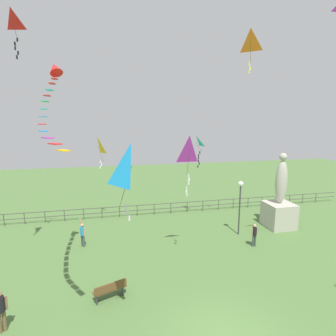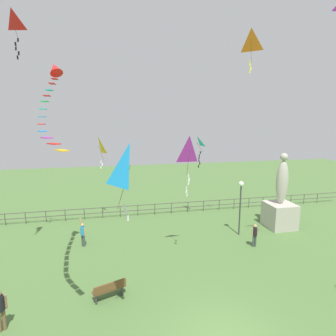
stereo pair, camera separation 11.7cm
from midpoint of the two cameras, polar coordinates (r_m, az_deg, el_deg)
The scene contains 14 objects.
statue_monument at distance 22.04m, azimuth 22.97°, elevation -7.63°, with size 1.98×1.98×5.69m.
lamppost at distance 19.34m, azimuth 15.42°, elevation -5.70°, with size 0.36×0.36×3.90m.
park_bench at distance 13.60m, azimuth -12.12°, elevation -23.99°, with size 1.55×0.89×0.85m.
person_0 at distance 18.46m, azimuth -17.54°, elevation -13.06°, with size 0.37×0.43×1.82m.
person_1 at distance 13.17m, azimuth -32.00°, elevation -24.01°, with size 0.44×0.34×1.70m.
person_2 at distance 18.49m, azimuth 18.22°, elevation -13.23°, with size 0.45×0.28×1.50m.
kite_0 at distance 21.38m, azimuth -14.51°, elevation 4.51°, with size 0.83×0.92×2.50m.
kite_1 at distance 20.09m, azimuth 17.46°, elevation 24.57°, with size 1.12×1.06×2.79m.
kite_3 at distance 14.59m, azimuth 4.82°, elevation 3.39°, with size 0.90×0.74×3.43m.
kite_4 at distance 17.38m, azimuth -30.16°, elevation 25.52°, with size 0.82×0.83×2.40m.
kite_6 at distance 9.17m, azimuth -7.70°, elevation 0.27°, with size 1.01×1.09×2.66m.
kite_7 at distance 21.12m, azimuth 6.36°, elevation 5.16°, with size 0.86×0.79×2.46m.
streamer_kite at distance 14.04m, azimuth -22.93°, elevation 17.82°, with size 1.75×6.48×3.74m.
waterfront_railing at distance 23.28m, azimuth -2.62°, elevation -8.42°, with size 36.02×0.06×0.95m.
Camera 2 is at (-3.77, -7.79, 8.06)m, focal length 28.54 mm.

